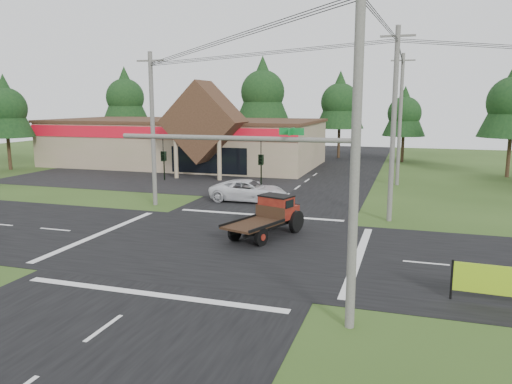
% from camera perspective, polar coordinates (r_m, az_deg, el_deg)
% --- Properties ---
extents(ground, '(120.00, 120.00, 0.00)m').
position_cam_1_polar(ground, '(25.58, -4.25, -6.03)').
color(ground, '#2A4017').
rests_on(ground, ground).
extents(road_ns, '(12.00, 120.00, 0.02)m').
position_cam_1_polar(road_ns, '(25.58, -4.25, -6.01)').
color(road_ns, black).
rests_on(road_ns, ground).
extents(road_ew, '(120.00, 12.00, 0.02)m').
position_cam_1_polar(road_ew, '(25.58, -4.25, -6.01)').
color(road_ew, black).
rests_on(road_ew, ground).
extents(parking_apron, '(28.00, 14.00, 0.02)m').
position_cam_1_polar(parking_apron, '(48.31, -11.39, 1.54)').
color(parking_apron, black).
rests_on(parking_apron, ground).
extents(cvs_building, '(30.40, 18.20, 9.19)m').
position_cam_1_polar(cvs_building, '(58.13, -7.95, 5.83)').
color(cvs_building, gray).
rests_on(cvs_building, ground).
extents(traffic_signal_mast, '(8.12, 0.24, 7.00)m').
position_cam_1_polar(traffic_signal_mast, '(15.89, 5.11, 0.30)').
color(traffic_signal_mast, '#595651').
rests_on(traffic_signal_mast, ground).
extents(utility_pole_nr, '(2.00, 0.30, 11.00)m').
position_cam_1_polar(utility_pole_nr, '(15.46, 11.30, 4.40)').
color(utility_pole_nr, '#595651').
rests_on(utility_pole_nr, ground).
extents(utility_pole_nw, '(2.00, 0.30, 10.50)m').
position_cam_1_polar(utility_pole_nw, '(35.29, -11.73, 7.16)').
color(utility_pole_nw, '#595651').
rests_on(utility_pole_nw, ground).
extents(utility_pole_ne, '(2.00, 0.30, 11.50)m').
position_cam_1_polar(utility_pole_ne, '(30.84, 15.45, 7.52)').
color(utility_pole_ne, '#595651').
rests_on(utility_pole_ne, ground).
extents(utility_pole_n, '(2.00, 0.30, 11.20)m').
position_cam_1_polar(utility_pole_n, '(44.83, 16.15, 8.03)').
color(utility_pole_n, '#595651').
rests_on(utility_pole_n, ground).
extents(tree_row_a, '(6.72, 6.72, 12.12)m').
position_cam_1_polar(tree_row_a, '(74.00, -14.74, 10.60)').
color(tree_row_a, '#332316').
rests_on(tree_row_a, ground).
extents(tree_row_b, '(5.60, 5.60, 10.10)m').
position_cam_1_polar(tree_row_b, '(71.05, -6.86, 9.81)').
color(tree_row_b, '#332316').
rests_on(tree_row_b, ground).
extents(tree_row_c, '(7.28, 7.28, 13.13)m').
position_cam_1_polar(tree_row_c, '(66.63, 0.77, 11.59)').
color(tree_row_c, '#332316').
rests_on(tree_row_c, ground).
extents(tree_row_d, '(6.16, 6.16, 11.11)m').
position_cam_1_polar(tree_row_d, '(65.44, 9.58, 10.30)').
color(tree_row_d, '#332316').
rests_on(tree_row_d, ground).
extents(tree_row_e, '(5.04, 5.04, 9.09)m').
position_cam_1_polar(tree_row_e, '(62.82, 16.61, 8.80)').
color(tree_row_e, '#332316').
rests_on(tree_row_e, ground).
extents(tree_side_w, '(5.60, 5.60, 10.10)m').
position_cam_1_polar(tree_side_w, '(59.37, -26.75, 8.73)').
color(tree_side_w, '#332316').
rests_on(tree_side_w, ground).
extents(antique_flatbed_truck, '(3.60, 5.57, 2.18)m').
position_cam_1_polar(antique_flatbed_truck, '(26.67, 1.04, -2.91)').
color(antique_flatbed_truck, '#510F0B').
rests_on(antique_flatbed_truck, ground).
extents(white_pickup, '(5.66, 2.72, 1.56)m').
position_cam_1_polar(white_pickup, '(36.44, -0.85, 0.16)').
color(white_pickup, silver).
rests_on(white_pickup, ground).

